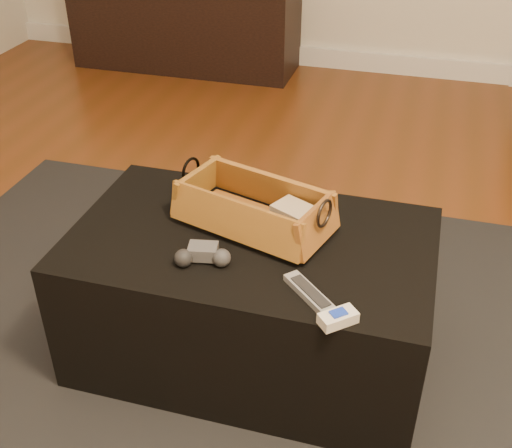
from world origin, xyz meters
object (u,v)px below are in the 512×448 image
(silver_remote, at_px, (310,294))
(ottoman, at_px, (251,296))
(tv_remote, at_px, (244,218))
(game_controller, at_px, (203,255))
(wicker_basket, at_px, (254,210))
(media_cabinet, at_px, (186,23))
(cream_gadget, at_px, (338,318))

(silver_remote, bearing_deg, ottoman, 135.38)
(tv_remote, relative_size, game_controller, 1.50)
(tv_remote, bearing_deg, ottoman, -45.07)
(ottoman, relative_size, tv_remote, 4.36)
(game_controller, bearing_deg, tv_remote, 75.13)
(tv_remote, height_order, wicker_basket, wicker_basket)
(tv_remote, xyz_separation_m, wicker_basket, (0.03, 0.01, 0.02))
(media_cabinet, height_order, wicker_basket, wicker_basket)
(media_cabinet, distance_m, cream_gadget, 3.03)
(wicker_basket, distance_m, cream_gadget, 0.45)
(game_controller, bearing_deg, silver_remote, -11.47)
(wicker_basket, relative_size, game_controller, 3.12)
(media_cabinet, xyz_separation_m, cream_gadget, (1.42, -2.67, 0.17))
(ottoman, xyz_separation_m, wicker_basket, (-0.01, 0.06, 0.26))
(wicker_basket, distance_m, silver_remote, 0.35)
(wicker_basket, xyz_separation_m, cream_gadget, (0.30, -0.34, -0.04))
(media_cabinet, bearing_deg, wicker_basket, -64.40)
(wicker_basket, height_order, silver_remote, wicker_basket)
(ottoman, bearing_deg, wicker_basket, 98.31)
(wicker_basket, xyz_separation_m, silver_remote, (0.22, -0.27, -0.04))
(game_controller, bearing_deg, media_cabinet, 112.27)
(media_cabinet, xyz_separation_m, game_controller, (1.04, -2.54, 0.18))
(ottoman, relative_size, cream_gadget, 10.48)
(game_controller, relative_size, silver_remote, 0.98)
(game_controller, bearing_deg, wicker_basket, 69.31)
(ottoman, distance_m, game_controller, 0.29)
(ottoman, xyz_separation_m, cream_gadget, (0.29, -0.28, 0.22))
(tv_remote, bearing_deg, wicker_basket, 30.87)
(tv_remote, distance_m, wicker_basket, 0.04)
(wicker_basket, xyz_separation_m, game_controller, (-0.08, -0.21, -0.03))
(cream_gadget, bearing_deg, game_controller, 160.57)
(tv_remote, relative_size, wicker_basket, 0.48)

